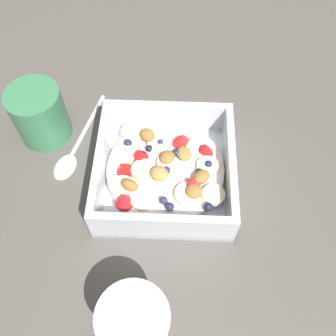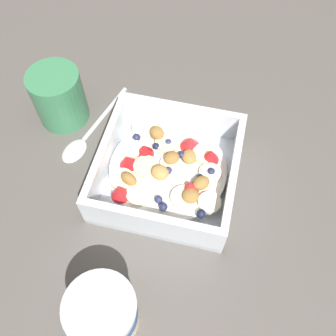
# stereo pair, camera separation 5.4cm
# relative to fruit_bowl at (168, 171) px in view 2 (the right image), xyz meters

# --- Properties ---
(ground_plane) EXTENTS (2.40, 2.40, 0.00)m
(ground_plane) POSITION_rel_fruit_bowl_xyz_m (-0.01, 0.01, -0.02)
(ground_plane) COLOR #56514C
(fruit_bowl) EXTENTS (0.19, 0.19, 0.06)m
(fruit_bowl) POSITION_rel_fruit_bowl_xyz_m (0.00, 0.00, 0.00)
(fruit_bowl) COLOR white
(fruit_bowl) RESTS_ON ground
(spoon) EXTENTS (0.07, 0.17, 0.01)m
(spoon) POSITION_rel_fruit_bowl_xyz_m (0.15, -0.04, -0.02)
(spoon) COLOR silver
(spoon) RESTS_ON ground
(yogurt_cup) EXTENTS (0.08, 0.08, 0.08)m
(yogurt_cup) POSITION_rel_fruit_bowl_xyz_m (0.03, 0.21, 0.02)
(yogurt_cup) COLOR beige
(yogurt_cup) RESTS_ON ground
(coffee_mug) EXTENTS (0.08, 0.11, 0.09)m
(coffee_mug) POSITION_rel_fruit_bowl_xyz_m (0.19, -0.08, 0.02)
(coffee_mug) COLOR #3D8456
(coffee_mug) RESTS_ON ground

